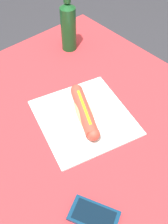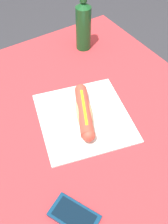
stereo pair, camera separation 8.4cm
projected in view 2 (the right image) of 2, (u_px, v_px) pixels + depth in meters
name	position (u px, v px, depth m)	size (l,w,h in m)	color
ground_plane	(81.00, 212.00, 1.40)	(6.00, 6.00, 0.00)	#2D2D33
dining_table	(79.00, 151.00, 0.93)	(1.09, 0.97, 0.74)	brown
paper_wrapper	(84.00, 117.00, 0.86)	(0.30, 0.29, 0.01)	silver
hot_dog	(84.00, 111.00, 0.84)	(0.22, 0.13, 0.05)	#E5BC75
cell_phone	(74.00, 216.00, 0.65)	(0.14, 0.12, 0.01)	#0A2D4C
soda_bottle	(83.00, 25.00, 1.04)	(0.06, 0.06, 0.24)	#14471E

